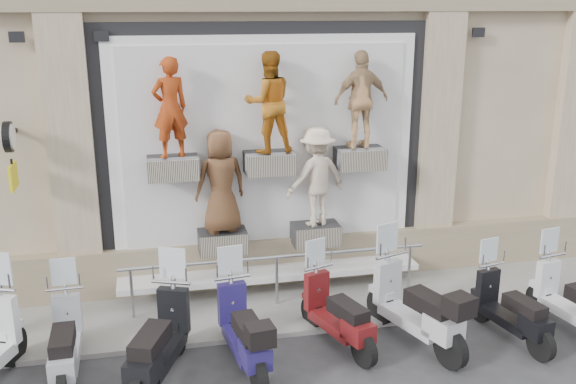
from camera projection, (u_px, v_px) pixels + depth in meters
name	position (u px, v px, depth m)	size (l,w,h in m)	color
ground	(306.00, 373.00, 8.70)	(90.00, 90.00, 0.00)	#313133
sidewalk	(276.00, 303.00, 10.65)	(16.00, 2.20, 0.08)	gray
shop_vitrine	(272.00, 158.00, 10.62)	(5.60, 0.92, 4.30)	black
guard_rail	(277.00, 282.00, 10.44)	(5.06, 0.10, 0.93)	#9EA0A5
clock_sign_bracket	(10.00, 147.00, 9.42)	(0.10, 0.80, 1.02)	black
scooter_c	(64.00, 327.00, 8.41)	(0.53, 1.82, 1.48)	#92969F
scooter_d	(158.00, 326.00, 8.29)	(0.59, 2.02, 1.64)	black
scooter_e	(243.00, 316.00, 8.63)	(0.56, 1.92, 1.56)	#201753
scooter_f	(337.00, 300.00, 9.21)	(0.53, 1.81, 1.47)	#580F10
scooter_g	(416.00, 292.00, 9.22)	(0.60, 2.06, 1.68)	#ABABB2
scooter_h	(512.00, 296.00, 9.39)	(0.51, 1.74, 1.41)	black
scooter_i	(575.00, 288.00, 9.58)	(0.53, 1.83, 1.48)	silver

